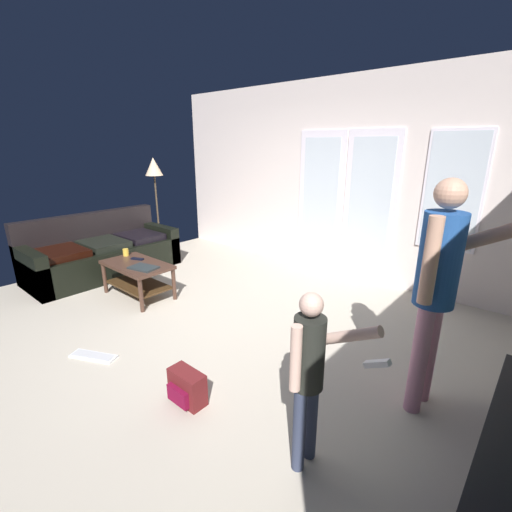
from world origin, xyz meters
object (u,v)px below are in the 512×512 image
at_px(laptop_closed, 144,268).
at_px(person_child, 310,368).
at_px(backpack, 187,387).
at_px(leather_couch, 103,254).
at_px(loose_keyboard, 93,356).
at_px(person_adult, 439,279).
at_px(tv_remote_black, 137,259).
at_px(coffee_table, 138,272).
at_px(floor_lamp, 154,173).
at_px(cup_near_edge, 126,252).

bearing_deg(laptop_closed, person_child, -25.97).
bearing_deg(backpack, leather_couch, 163.11).
height_order(leather_couch, loose_keyboard, leather_couch).
height_order(person_child, backpack, person_child).
relative_size(person_child, backpack, 3.74).
height_order(leather_couch, person_adult, person_adult).
bearing_deg(person_child, tv_remote_black, 165.60).
xyz_separation_m(leather_couch, coffee_table, (1.18, -0.12, 0.02)).
distance_m(leather_couch, tv_remote_black, 1.07).
bearing_deg(floor_lamp, cup_near_edge, -49.08).
relative_size(person_child, tv_remote_black, 6.63).
xyz_separation_m(coffee_table, floor_lamp, (-1.49, 1.35, 1.09)).
distance_m(person_child, tv_remote_black, 3.24).
bearing_deg(laptop_closed, loose_keyboard, -68.40).
height_order(person_adult, cup_near_edge, person_adult).
bearing_deg(cup_near_edge, backpack, -21.02).
relative_size(backpack, laptop_closed, 0.90).
bearing_deg(tv_remote_black, person_adult, -20.56).
relative_size(floor_lamp, loose_keyboard, 3.68).
xyz_separation_m(laptop_closed, cup_near_edge, (-0.64, 0.13, 0.04)).
distance_m(floor_lamp, loose_keyboard, 3.68).
height_order(backpack, tv_remote_black, tv_remote_black).
distance_m(backpack, loose_keyboard, 1.15).
distance_m(person_adult, backpack, 1.96).
relative_size(coffee_table, tv_remote_black, 5.51).
bearing_deg(cup_near_edge, tv_remote_black, 0.66).
height_order(person_child, laptop_closed, person_child).
height_order(person_child, floor_lamp, floor_lamp).
distance_m(leather_couch, person_adult, 4.61).
bearing_deg(floor_lamp, backpack, -31.97).
relative_size(person_child, loose_keyboard, 2.49).
distance_m(loose_keyboard, laptop_closed, 1.28).
xyz_separation_m(coffee_table, cup_near_edge, (-0.39, 0.08, 0.17)).
height_order(floor_lamp, backpack, floor_lamp).
bearing_deg(person_adult, laptop_closed, -174.07).
height_order(coffee_table, person_adult, person_adult).
distance_m(person_adult, floor_lamp, 5.00).
height_order(loose_keyboard, cup_near_edge, cup_near_edge).
height_order(leather_couch, floor_lamp, floor_lamp).
relative_size(floor_lamp, laptop_closed, 4.99).
relative_size(coffee_table, loose_keyboard, 2.07).
relative_size(floor_lamp, cup_near_edge, 17.59).
bearing_deg(person_adult, coffee_table, -175.35).
distance_m(person_child, backpack, 1.13).
bearing_deg(person_child, laptop_closed, 166.44).
height_order(floor_lamp, cup_near_edge, floor_lamp).
height_order(coffee_table, loose_keyboard, coffee_table).
bearing_deg(loose_keyboard, laptop_closed, 124.01).
height_order(person_adult, floor_lamp, person_adult).
distance_m(person_child, laptop_closed, 2.86).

